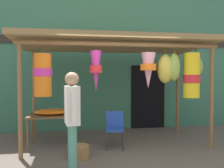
% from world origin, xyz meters
% --- Properties ---
extents(ground_plane, '(30.00, 30.00, 0.00)m').
position_xyz_m(ground_plane, '(0.00, 0.00, 0.00)').
color(ground_plane, '#60564C').
extents(shop_facade, '(10.48, 0.29, 4.41)m').
position_xyz_m(shop_facade, '(0.01, 2.40, 2.20)').
color(shop_facade, '#387056').
rests_on(shop_facade, ground_plane).
extents(market_stall_canopy, '(4.69, 2.30, 2.59)m').
position_xyz_m(market_stall_canopy, '(0.23, 0.59, 2.21)').
color(market_stall_canopy, brown).
rests_on(market_stall_canopy, ground_plane).
extents(display_table, '(1.16, 0.77, 0.75)m').
position_xyz_m(display_table, '(-1.42, 0.77, 0.67)').
color(display_table, brown).
rests_on(display_table, ground_plane).
extents(flower_heap_on_table, '(0.81, 0.57, 0.13)m').
position_xyz_m(flower_heap_on_table, '(-1.43, 0.79, 0.82)').
color(flower_heap_on_table, orange).
rests_on(flower_heap_on_table, display_table).
extents(folding_chair, '(0.46, 0.46, 0.84)m').
position_xyz_m(folding_chair, '(0.01, 0.37, 0.50)').
color(folding_chair, '#2347A8').
rests_on(folding_chair, ground_plane).
extents(wicker_basket_by_table, '(0.41, 0.41, 0.26)m').
position_xyz_m(wicker_basket_by_table, '(-0.83, -0.23, 0.13)').
color(wicker_basket_by_table, olive).
rests_on(wicker_basket_by_table, ground_plane).
extents(vendor_in_orange, '(0.27, 0.59, 1.75)m').
position_xyz_m(vendor_in_orange, '(-0.97, -0.98, 1.04)').
color(vendor_in_orange, '#4C8E7A').
rests_on(vendor_in_orange, ground_plane).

